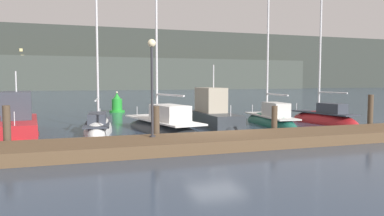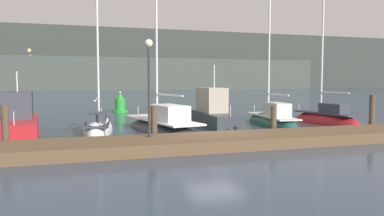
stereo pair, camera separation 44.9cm
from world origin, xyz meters
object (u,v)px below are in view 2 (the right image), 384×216
Objects in this scene: sailboat_berth_2 at (98,129)px; channel_buoy at (120,105)px; sailboat_berth_3 at (163,128)px; motorboat_berth_4 at (214,119)px; motorboat_berth_1 at (18,126)px; sailboat_berth_5 at (272,122)px; sailboat_berth_6 at (326,122)px; dock_lamppost at (149,72)px.

sailboat_berth_2 reaches higher than channel_buoy.
sailboat_berth_3 reaches higher than motorboat_berth_4.
motorboat_berth_4 is at bearing 1.80° from motorboat_berth_1.
sailboat_berth_6 is (3.57, -0.49, -0.02)m from sailboat_berth_5.
sailboat_berth_3 is 5.71m from dock_lamppost.
sailboat_berth_5 is at bearing -10.64° from motorboat_berth_4.
motorboat_berth_1 is 0.79× the size of sailboat_berth_6.
sailboat_berth_3 is (7.18, -1.17, -0.22)m from motorboat_berth_1.
sailboat_berth_6 is at bearing -7.76° from sailboat_berth_5.
sailboat_berth_3 reaches higher than dock_lamppost.
dock_lamppost is (-0.95, -17.80, 2.41)m from channel_buoy.
sailboat_berth_3 reaches higher than sailboat_berth_6.
sailboat_berth_2 is 12.15m from channel_buoy.
sailboat_berth_3 is at bearing 70.84° from dock_lamppost.
dock_lamppost is at bearing -129.80° from motorboat_berth_4.
sailboat_berth_3 is at bearing -173.18° from sailboat_berth_5.
sailboat_berth_5 is at bearing 172.24° from sailboat_berth_6.
sailboat_berth_5 is (3.53, -0.66, -0.25)m from motorboat_berth_4.
motorboat_berth_4 is 0.66× the size of sailboat_berth_6.
sailboat_berth_6 is at bearing -48.55° from channel_buoy.
motorboat_berth_1 is 8.48m from dock_lamppost.
channel_buoy is at bearing 61.46° from motorboat_berth_1.
sailboat_berth_3 reaches higher than channel_buoy.
sailboat_berth_2 is 3.49m from sailboat_berth_3.
sailboat_berth_2 is at bearing 105.36° from dock_lamppost.
sailboat_berth_2 reaches higher than motorboat_berth_1.
dock_lamppost reaches higher than motorboat_berth_4.
motorboat_berth_1 is 14.24m from sailboat_berth_5.
sailboat_berth_3 reaches higher than sailboat_berth_2.
motorboat_berth_4 is (3.52, 1.51, 0.22)m from sailboat_berth_3.
sailboat_berth_3 is 3.83m from motorboat_berth_4.
sailboat_berth_6 is 2.29× the size of dock_lamppost.
motorboat_berth_1 is 3.95m from sailboat_berth_2.
sailboat_berth_3 is 1.07× the size of sailboat_berth_5.
sailboat_berth_2 is 6.83m from dock_lamppost.
sailboat_berth_6 reaches higher than channel_buoy.
sailboat_berth_5 is 1.05× the size of sailboat_berth_6.
motorboat_berth_1 is 3.96× the size of channel_buoy.
sailboat_berth_2 is at bearing 177.60° from sailboat_berth_5.
sailboat_berth_5 reaches higher than sailboat_berth_2.
motorboat_berth_4 is at bearing 169.36° from sailboat_berth_5.
motorboat_berth_4 is 1.52× the size of dock_lamppost.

